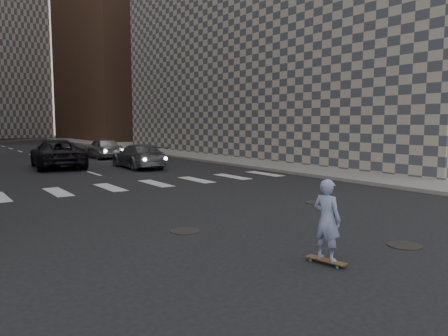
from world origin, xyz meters
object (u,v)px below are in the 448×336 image
(traffic_car_b, at_px, (138,156))
(traffic_car_c, at_px, (57,154))
(skateboarder, at_px, (327,220))
(traffic_car_e, at_px, (55,149))
(traffic_car_d, at_px, (103,148))

(traffic_car_b, relative_size, traffic_car_c, 0.84)
(skateboarder, relative_size, traffic_car_e, 0.39)
(traffic_car_b, distance_m, traffic_car_e, 9.88)
(traffic_car_c, bearing_deg, traffic_car_e, -95.91)
(traffic_car_c, xyz_separation_m, traffic_car_d, (4.36, 4.93, -0.03))
(skateboarder, bearing_deg, traffic_car_b, 67.35)
(skateboarder, xyz_separation_m, traffic_car_e, (1.80, 27.31, -0.16))
(traffic_car_c, distance_m, traffic_car_d, 6.58)
(traffic_car_d, bearing_deg, skateboarder, 80.20)
(traffic_car_d, relative_size, traffic_car_e, 1.07)
(traffic_car_d, height_order, traffic_car_e, traffic_car_d)
(traffic_car_b, xyz_separation_m, traffic_car_d, (0.61, 7.61, 0.06))
(traffic_car_c, bearing_deg, traffic_car_b, 150.68)
(traffic_car_b, bearing_deg, traffic_car_e, -74.25)
(traffic_car_c, xyz_separation_m, traffic_car_e, (1.50, 6.94, -0.10))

